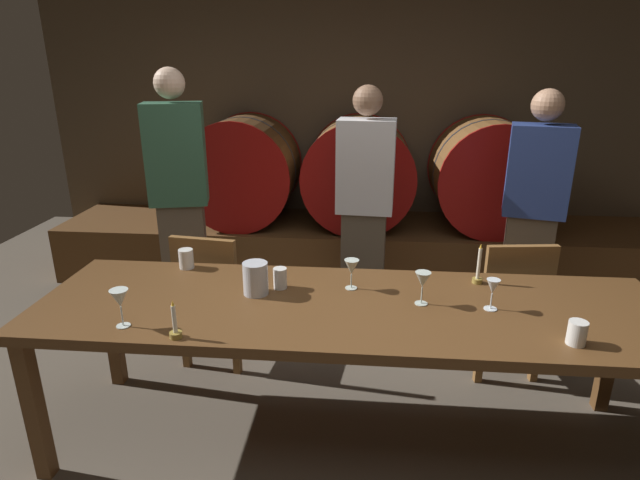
{
  "coord_description": "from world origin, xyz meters",
  "views": [
    {
      "loc": [
        0.03,
        -2.01,
        1.85
      ],
      "look_at": [
        -0.22,
        0.77,
        0.87
      ],
      "focal_mm": 28.93,
      "sensor_mm": 36.0,
      "label": 1
    }
  ],
  "objects_px": {
    "chair_left": "(214,292)",
    "cup_center": "(280,278)",
    "guest_left": "(180,202)",
    "candle_right": "(478,272)",
    "wine_barrel_left": "(244,170)",
    "guest_right": "(532,219)",
    "chair_right": "(508,301)",
    "wine_glass_far_left": "(120,299)",
    "wine_barrel_center": "(359,173)",
    "dining_table": "(350,316)",
    "guest_center": "(365,210)",
    "wine_barrel_right": "(488,175)",
    "wine_glass_far_right": "(493,288)",
    "wine_glass_center_left": "(352,268)",
    "pitcher": "(256,278)",
    "cup_left": "(186,259)",
    "cup_right": "(577,333)",
    "wine_glass_center_right": "(423,281)",
    "candle_left": "(175,328)"
  },
  "relations": [
    {
      "from": "dining_table",
      "to": "chair_left",
      "type": "distance_m",
      "value": 1.1
    },
    {
      "from": "guest_left",
      "to": "candle_right",
      "type": "distance_m",
      "value": 2.03
    },
    {
      "from": "wine_barrel_center",
      "to": "pitcher",
      "type": "bearing_deg",
      "value": -102.21
    },
    {
      "from": "guest_center",
      "to": "guest_right",
      "type": "distance_m",
      "value": 1.1
    },
    {
      "from": "guest_center",
      "to": "chair_right",
      "type": "bearing_deg",
      "value": 151.46
    },
    {
      "from": "cup_left",
      "to": "cup_right",
      "type": "distance_m",
      "value": 1.94
    },
    {
      "from": "pitcher",
      "to": "dining_table",
      "type": "bearing_deg",
      "value": -8.83
    },
    {
      "from": "cup_right",
      "to": "guest_center",
      "type": "bearing_deg",
      "value": 119.4
    },
    {
      "from": "dining_table",
      "to": "pitcher",
      "type": "relative_size",
      "value": 18.39
    },
    {
      "from": "dining_table",
      "to": "cup_left",
      "type": "height_order",
      "value": "cup_left"
    },
    {
      "from": "cup_center",
      "to": "guest_center",
      "type": "bearing_deg",
      "value": 69.73
    },
    {
      "from": "guest_right",
      "to": "wine_barrel_center",
      "type": "bearing_deg",
      "value": -27.49
    },
    {
      "from": "chair_left",
      "to": "wine_glass_far_left",
      "type": "bearing_deg",
      "value": 91.31
    },
    {
      "from": "chair_left",
      "to": "guest_center",
      "type": "xyz_separation_m",
      "value": [
        0.92,
        0.6,
        0.38
      ]
    },
    {
      "from": "chair_left",
      "to": "cup_center",
      "type": "xyz_separation_m",
      "value": [
        0.51,
        -0.5,
        0.33
      ]
    },
    {
      "from": "cup_center",
      "to": "guest_right",
      "type": "bearing_deg",
      "value": 34.25
    },
    {
      "from": "wine_barrel_left",
      "to": "wine_barrel_right",
      "type": "xyz_separation_m",
      "value": [
        2.08,
        0.0,
        0.0
      ]
    },
    {
      "from": "chair_right",
      "to": "wine_glass_far_left",
      "type": "distance_m",
      "value": 2.17
    },
    {
      "from": "wine_barrel_right",
      "to": "wine_barrel_left",
      "type": "bearing_deg",
      "value": 180.0
    },
    {
      "from": "guest_left",
      "to": "guest_right",
      "type": "distance_m",
      "value": 2.36
    },
    {
      "from": "chair_left",
      "to": "guest_right",
      "type": "distance_m",
      "value": 2.11
    },
    {
      "from": "pitcher",
      "to": "wine_glass_far_left",
      "type": "relative_size",
      "value": 0.94
    },
    {
      "from": "wine_barrel_center",
      "to": "chair_right",
      "type": "relative_size",
      "value": 1.05
    },
    {
      "from": "pitcher",
      "to": "cup_right",
      "type": "relative_size",
      "value": 1.61
    },
    {
      "from": "wine_barrel_center",
      "to": "chair_left",
      "type": "xyz_separation_m",
      "value": [
        -0.86,
        -1.53,
        -0.45
      ]
    },
    {
      "from": "guest_left",
      "to": "candle_left",
      "type": "xyz_separation_m",
      "value": [
        0.5,
        -1.51,
        -0.12
      ]
    },
    {
      "from": "guest_left",
      "to": "candle_left",
      "type": "relative_size",
      "value": 10.69
    },
    {
      "from": "guest_center",
      "to": "wine_glass_center_right",
      "type": "distance_m",
      "value": 1.25
    },
    {
      "from": "wine_barrel_left",
      "to": "guest_left",
      "type": "bearing_deg",
      "value": -100.7
    },
    {
      "from": "wine_barrel_left",
      "to": "chair_left",
      "type": "distance_m",
      "value": 1.6
    },
    {
      "from": "wine_barrel_left",
      "to": "wine_barrel_right",
      "type": "bearing_deg",
      "value": 0.0
    },
    {
      "from": "wine_barrel_left",
      "to": "wine_glass_far_left",
      "type": "xyz_separation_m",
      "value": [
        0.05,
        -2.48,
        -0.04
      ]
    },
    {
      "from": "wine_barrel_center",
      "to": "dining_table",
      "type": "bearing_deg",
      "value": -89.83
    },
    {
      "from": "wine_glass_far_left",
      "to": "guest_center",
      "type": "bearing_deg",
      "value": 56.84
    },
    {
      "from": "dining_table",
      "to": "chair_left",
      "type": "bearing_deg",
      "value": 143.06
    },
    {
      "from": "dining_table",
      "to": "guest_right",
      "type": "bearing_deg",
      "value": 45.55
    },
    {
      "from": "dining_table",
      "to": "cup_left",
      "type": "xyz_separation_m",
      "value": [
        -0.91,
        0.36,
        0.12
      ]
    },
    {
      "from": "wine_glass_far_right",
      "to": "wine_glass_center_left",
      "type": "bearing_deg",
      "value": 165.24
    },
    {
      "from": "wine_barrel_right",
      "to": "wine_glass_center_left",
      "type": "distance_m",
      "value": 2.28
    },
    {
      "from": "wine_barrel_left",
      "to": "chair_right",
      "type": "height_order",
      "value": "wine_barrel_left"
    },
    {
      "from": "chair_left",
      "to": "wine_glass_center_right",
      "type": "height_order",
      "value": "wine_glass_center_right"
    },
    {
      "from": "guest_left",
      "to": "wine_glass_far_right",
      "type": "bearing_deg",
      "value": 135.07
    },
    {
      "from": "guest_right",
      "to": "cup_left",
      "type": "height_order",
      "value": "guest_right"
    },
    {
      "from": "wine_glass_center_left",
      "to": "chair_right",
      "type": "bearing_deg",
      "value": 29.16
    },
    {
      "from": "guest_right",
      "to": "wine_glass_center_left",
      "type": "relative_size",
      "value": 11.04
    },
    {
      "from": "wine_barrel_left",
      "to": "cup_center",
      "type": "distance_m",
      "value": 2.14
    },
    {
      "from": "cup_left",
      "to": "cup_center",
      "type": "height_order",
      "value": "same"
    },
    {
      "from": "guest_right",
      "to": "wine_glass_far_left",
      "type": "relative_size",
      "value": 9.87
    },
    {
      "from": "chair_left",
      "to": "wine_glass_center_right",
      "type": "relative_size",
      "value": 5.49
    },
    {
      "from": "wine_glass_far_right",
      "to": "guest_left",
      "type": "bearing_deg",
      "value": 148.63
    }
  ]
}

